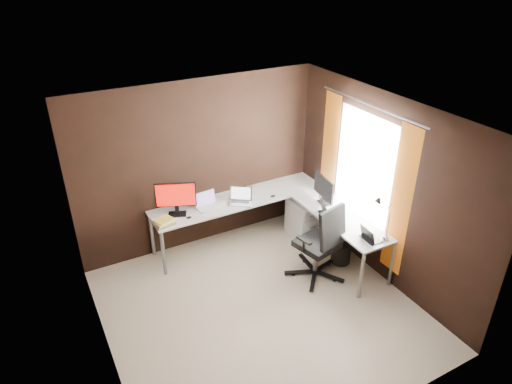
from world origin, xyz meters
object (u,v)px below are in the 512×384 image
(drawer_pedestal, at_px, (305,218))
(laptop_silver, at_px, (240,199))
(laptop_black_small, at_px, (370,237))
(laptop_black_big, at_px, (329,214))
(book_stack, at_px, (164,222))
(desk_lamp, at_px, (382,214))
(laptop_white, at_px, (207,204))
(monitor_left, at_px, (176,197))
(office_chair, at_px, (319,255))
(wastebasket, at_px, (341,252))
(monitor_right, at_px, (324,189))

(drawer_pedestal, bearing_deg, laptop_silver, 165.85)
(drawer_pedestal, height_order, laptop_black_small, laptop_black_small)
(laptop_black_big, xyz_separation_m, laptop_black_small, (0.14, -0.67, -0.01))
(book_stack, xyz_separation_m, desk_lamp, (2.29, -1.62, 0.33))
(laptop_white, distance_m, laptop_black_small, 2.29)
(monitor_left, xyz_separation_m, laptop_white, (0.44, -0.01, -0.22))
(book_stack, bearing_deg, office_chair, -32.66)
(laptop_white, distance_m, desk_lamp, 2.42)
(book_stack, distance_m, office_chair, 2.13)
(laptop_silver, height_order, laptop_black_small, laptop_silver)
(laptop_silver, distance_m, laptop_black_small, 1.93)
(drawer_pedestal, bearing_deg, laptop_black_small, -88.97)
(drawer_pedestal, relative_size, laptop_white, 1.77)
(drawer_pedestal, relative_size, book_stack, 1.98)
(laptop_black_big, height_order, wastebasket, laptop_black_big)
(laptop_black_big, bearing_deg, desk_lamp, -140.26)
(monitor_right, bearing_deg, desk_lamp, -167.86)
(book_stack, bearing_deg, laptop_black_big, -24.02)
(laptop_silver, xyz_separation_m, desk_lamp, (1.12, -1.68, 0.32))
(laptop_white, xyz_separation_m, desk_lamp, (1.60, -1.79, 0.32))
(laptop_black_big, bearing_deg, laptop_silver, 62.07)
(desk_lamp, bearing_deg, drawer_pedestal, 74.81)
(laptop_white, relative_size, laptop_silver, 0.84)
(monitor_right, height_order, book_stack, monitor_right)
(office_chair, bearing_deg, laptop_black_small, -59.37)
(monitor_left, bearing_deg, wastebasket, -8.45)
(monitor_right, xyz_separation_m, book_stack, (-2.20, 0.55, -0.20))
(laptop_white, xyz_separation_m, laptop_black_small, (1.49, -1.74, -0.01))
(wastebasket, bearing_deg, desk_lamp, -84.04)
(drawer_pedestal, height_order, laptop_black_big, laptop_black_big)
(monitor_right, bearing_deg, laptop_silver, 66.96)
(laptop_black_small, xyz_separation_m, book_stack, (-2.18, 1.58, -0.00))
(laptop_black_big, xyz_separation_m, book_stack, (-2.04, 0.91, -0.02))
(laptop_black_big, height_order, office_chair, office_chair)
(wastebasket, bearing_deg, office_chair, -168.35)
(laptop_silver, bearing_deg, wastebasket, -9.96)
(laptop_black_small, xyz_separation_m, desk_lamp, (0.11, -0.04, 0.33))
(monitor_left, bearing_deg, monitor_right, 2.54)
(wastebasket, bearing_deg, laptop_white, 142.22)
(laptop_black_big, relative_size, office_chair, 0.41)
(office_chair, distance_m, wastebasket, 0.52)
(laptop_white, bearing_deg, laptop_silver, -17.22)
(desk_lamp, xyz_separation_m, wastebasket, (-0.06, 0.60, -0.94))
(laptop_black_small, bearing_deg, monitor_right, 1.55)
(laptop_white, height_order, laptop_black_small, laptop_white)
(laptop_silver, bearing_deg, desk_lamp, -20.54)
(laptop_black_small, distance_m, wastebasket, 0.83)
(monitor_left, relative_size, laptop_black_small, 1.91)
(monitor_right, distance_m, wastebasket, 0.94)
(laptop_black_big, height_order, book_stack, laptop_black_big)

